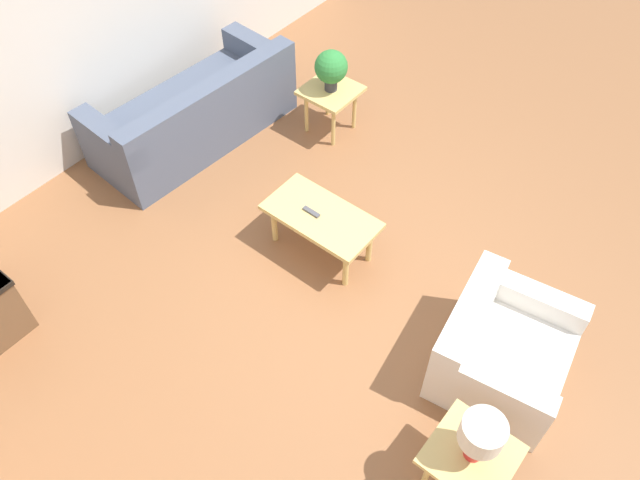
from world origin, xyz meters
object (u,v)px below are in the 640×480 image
Objects in this scene: armchair at (500,350)px; sofa at (196,114)px; side_table_plant at (331,96)px; table_lamp at (481,435)px; coffee_table at (321,219)px; side_table_lamp at (470,459)px; potted_plant at (331,68)px.

sofa is at bearing 73.77° from armchair.
armchair is 3.02m from side_table_plant.
table_lamp is (-2.90, 2.31, 0.36)m from side_table_plant.
sofa reaches higher than side_table_plant.
side_table_plant reaches higher than coffee_table.
side_table_lamp is 3.72m from potted_plant.
side_table_lamp is 1.27× the size of table_lamp.
potted_plant is 1.03× the size of table_lamp.
coffee_table is at bearing 77.97° from armchair.
armchair is 1.73m from coffee_table.
sofa is 2.22× the size of coffee_table.
potted_plant reaches higher than sofa.
armchair is at bearing -75.13° from side_table_lamp.
armchair is 1.05m from table_lamp.
armchair is at bearing 151.99° from potted_plant.
potted_plant reaches higher than armchair.
side_table_plant is 0.32m from potted_plant.
armchair is 2.10× the size of side_table_plant.
sofa is 5.05× the size of potted_plant.
side_table_lamp is (-2.90, 2.31, 0.00)m from side_table_plant.
potted_plant is (2.90, -2.31, 0.32)m from side_table_lamp.
potted_plant reaches higher than coffee_table.
sofa is 4.09× the size of side_table_plant.
coffee_table is at bearing -26.79° from side_table_lamp.
coffee_table is at bearing -26.79° from table_lamp.
table_lamp is at bearing 153.21° from coffee_table.
potted_plant is at bearing -45.00° from side_table_plant.
armchair is 3.05m from potted_plant.
potted_plant is (0.00, -0.00, 0.32)m from side_table_plant.
coffee_table is at bearing 82.29° from sofa.
armchair is at bearing 176.71° from coffee_table.
sofa is 3.65m from armchair.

